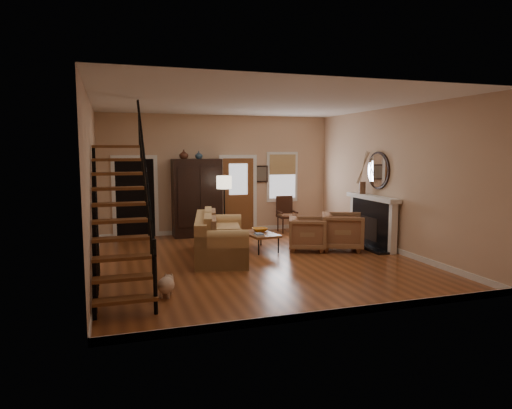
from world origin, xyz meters
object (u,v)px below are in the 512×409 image
object	(u,v)px
coffee_table	(260,241)
sofa	(220,237)
armchair_right	(307,234)
side_chair	(287,214)
armchair_left	(343,231)
floor_lamp	(224,209)
armoire	(197,198)

from	to	relation	value
coffee_table	sofa	bearing A→B (deg)	-157.39
armchair_right	side_chair	bearing A→B (deg)	11.57
armchair_left	floor_lamp	world-z (taller)	floor_lamp
armoire	sofa	distance (m)	2.71
side_chair	armoire	bearing A→B (deg)	175.52
armchair_right	floor_lamp	distance (m)	2.30
sofa	side_chair	xyz separation A→B (m)	(2.53, 2.44, 0.06)
armoire	armchair_left	size ratio (longest dim) A/B	2.21
floor_lamp	side_chair	size ratio (longest dim) A/B	1.65
armoire	armchair_right	size ratio (longest dim) A/B	2.46
coffee_table	side_chair	world-z (taller)	side_chair
sofa	coffee_table	world-z (taller)	sofa
armoire	sofa	bearing A→B (deg)	-89.60
coffee_table	armchair_right	bearing A→B (deg)	-18.11
armchair_left	floor_lamp	distance (m)	3.03
armchair_right	floor_lamp	xyz separation A→B (m)	(-1.60, 1.59, 0.45)
sofa	side_chair	size ratio (longest dim) A/B	2.38
armchair_left	side_chair	size ratio (longest dim) A/B	0.93
armchair_left	armchair_right	size ratio (longest dim) A/B	1.11
sofa	armchair_right	bearing A→B (deg)	14.61
armoire	armchair_right	xyz separation A→B (m)	(2.13, -2.55, -0.66)
coffee_table	armchair_left	distance (m)	1.96
armoire	armchair_right	bearing A→B (deg)	-50.10
armoire	armchair_left	xyz separation A→B (m)	(2.94, -2.75, -0.62)
floor_lamp	side_chair	xyz separation A→B (m)	(2.02, 0.76, -0.33)
armchair_left	coffee_table	bearing A→B (deg)	98.40
coffee_table	armchair_right	world-z (taller)	armchair_right
armoire	floor_lamp	size ratio (longest dim) A/B	1.25
armchair_right	side_chair	world-z (taller)	side_chair
floor_lamp	armchair_left	bearing A→B (deg)	-36.55
floor_lamp	armoire	bearing A→B (deg)	118.70
sofa	armchair_left	size ratio (longest dim) A/B	2.55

